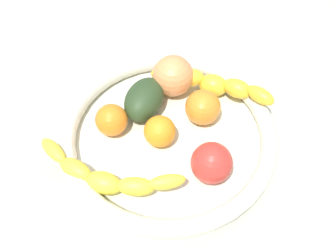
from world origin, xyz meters
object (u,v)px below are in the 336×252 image
(fruit_bowl, at_px, (168,136))
(tomato_red, at_px, (212,163))
(banana_draped_right, at_px, (105,176))
(orange_mid_left, at_px, (111,120))
(avocado_dark, at_px, (144,99))
(peach_blush, at_px, (173,76))
(orange_front, at_px, (203,107))
(orange_mid_right, at_px, (160,131))
(banana_draped_left, at_px, (213,84))

(fruit_bowl, distance_m, tomato_red, 0.10)
(banana_draped_right, height_order, tomato_red, tomato_red)
(orange_mid_left, relative_size, avocado_dark, 0.58)
(orange_mid_left, relative_size, peach_blush, 0.73)
(orange_front, relative_size, orange_mid_right, 1.16)
(fruit_bowl, bearing_deg, avocado_dark, -121.51)
(banana_draped_left, relative_size, peach_blush, 3.06)
(orange_mid_left, bearing_deg, peach_blush, 155.98)
(banana_draped_left, xyz_separation_m, orange_mid_right, (0.13, -0.04, -0.00))
(fruit_bowl, height_order, avocado_dark, avocado_dark)
(banana_draped_right, distance_m, peach_blush, 0.22)
(orange_mid_right, distance_m, tomato_red, 0.10)
(orange_mid_right, height_order, avocado_dark, avocado_dark)
(banana_draped_right, xyz_separation_m, avocado_dark, (-0.15, -0.01, 0.00))
(orange_front, distance_m, avocado_dark, 0.10)
(banana_draped_left, relative_size, orange_front, 3.73)
(fruit_bowl, height_order, orange_mid_right, orange_mid_right)
(banana_draped_right, relative_size, avocado_dark, 2.60)
(banana_draped_left, relative_size, banana_draped_right, 0.93)
(orange_mid_left, bearing_deg, avocado_dark, 154.61)
(orange_mid_right, height_order, peach_blush, peach_blush)
(orange_front, bearing_deg, tomato_red, 27.71)
(banana_draped_left, distance_m, peach_blush, 0.07)
(orange_mid_right, bearing_deg, tomato_red, 75.43)
(banana_draped_left, height_order, orange_mid_left, same)
(banana_draped_right, distance_m, orange_mid_right, 0.11)
(avocado_dark, bearing_deg, banana_draped_right, 4.55)
(banana_draped_left, bearing_deg, orange_mid_left, -41.25)
(orange_front, relative_size, tomato_red, 0.94)
(orange_front, xyz_separation_m, tomato_red, (0.10, 0.05, 0.00))
(orange_front, xyz_separation_m, orange_mid_left, (0.08, -0.13, -0.00))
(orange_mid_right, bearing_deg, banana_draped_left, 161.81)
(banana_draped_right, relative_size, peach_blush, 3.28)
(avocado_dark, bearing_deg, peach_blush, 157.36)
(orange_mid_right, bearing_deg, banana_draped_right, -20.71)
(fruit_bowl, xyz_separation_m, banana_draped_right, (0.12, -0.05, 0.02))
(peach_blush, bearing_deg, orange_mid_right, 13.19)
(fruit_bowl, bearing_deg, banana_draped_left, 164.06)
(avocado_dark, xyz_separation_m, peach_blush, (-0.06, 0.03, 0.01))
(orange_mid_left, bearing_deg, fruit_bowl, 104.92)
(banana_draped_left, bearing_deg, fruit_bowl, -15.94)
(orange_front, height_order, peach_blush, peach_blush)
(tomato_red, bearing_deg, banana_draped_right, -59.57)
(fruit_bowl, distance_m, orange_mid_right, 0.03)
(orange_mid_left, height_order, avocado_dark, avocado_dark)
(banana_draped_left, xyz_separation_m, orange_front, (0.06, 0.00, 0.00))
(orange_mid_right, height_order, tomato_red, tomato_red)
(banana_draped_right, bearing_deg, orange_mid_left, -156.00)
(orange_front, bearing_deg, orange_mid_left, -56.69)
(orange_front, height_order, orange_mid_right, orange_front)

